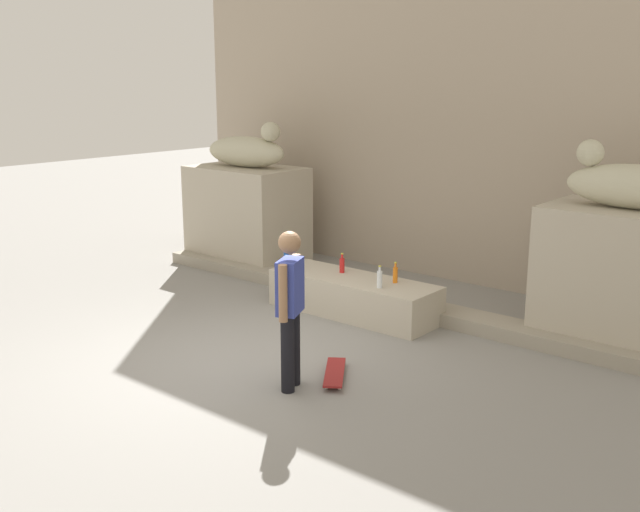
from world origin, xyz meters
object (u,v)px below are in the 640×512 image
skater (290,303)px  bottle_blue (286,259)px  statue_reclining_left (247,150)px  bottle_red (342,265)px  statue_reclining_right (632,184)px  bottle_clear (380,279)px  bottle_orange (395,274)px  skateboard (335,372)px

skater → bottle_blue: size_ratio=5.25×
statue_reclining_left → bottle_red: statue_reclining_left is taller
statue_reclining_left → statue_reclining_right: 6.32m
statue_reclining_right → bottle_blue: 4.61m
bottle_clear → bottle_red: bottle_clear is taller
statue_reclining_left → bottle_orange: statue_reclining_left is taller
statue_reclining_left → bottle_clear: statue_reclining_left is taller
statue_reclining_right → skateboard: size_ratio=2.10×
statue_reclining_left → skater: bearing=-44.6°
statue_reclining_right → bottle_clear: statue_reclining_right is taller
statue_reclining_left → bottle_red: bearing=-24.1°
bottle_clear → bottle_orange: bearing=86.7°
statue_reclining_left → bottle_blue: 2.84m
statue_reclining_right → bottle_clear: bearing=25.0°
skater → skateboard: (0.19, 0.49, -0.86)m
bottle_blue → bottle_red: size_ratio=1.15×
skater → bottle_orange: 2.60m
statue_reclining_left → skater: (4.17, -3.54, -1.02)m
bottle_orange → bottle_clear: bearing=-93.3°
skater → bottle_blue: bearing=18.9°
bottle_red → bottle_blue: bearing=-156.7°
statue_reclining_right → bottle_blue: size_ratio=5.08×
statue_reclining_left → statue_reclining_right: same height
statue_reclining_left → skateboard: size_ratio=2.13×
skateboard → skater: bearing=123.1°
bottle_red → statue_reclining_left: bearing=160.0°
statue_reclining_left → skater: size_ratio=0.98×
statue_reclining_left → bottle_blue: statue_reclining_left is taller
skater → bottle_red: bearing=3.0°
bottle_clear → bottle_blue: size_ratio=0.92×
bottle_orange → bottle_red: (-0.86, -0.05, -0.00)m
skater → bottle_blue: skater is taller
bottle_orange → bottle_red: 0.86m
skater → bottle_orange: skater is taller
skater → bottle_clear: 2.28m
bottle_clear → statue_reclining_right: bearing=26.8°
skater → bottle_blue: (-2.05, 2.18, -0.28)m
skateboard → bottle_blue: size_ratio=2.42×
bottle_clear → bottle_red: 0.89m
bottle_orange → bottle_red: bottle_orange is taller
statue_reclining_right → bottle_red: size_ratio=5.87×
statue_reclining_left → bottle_orange: bearing=-19.1°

